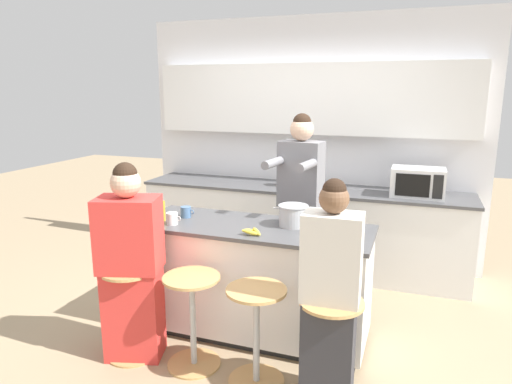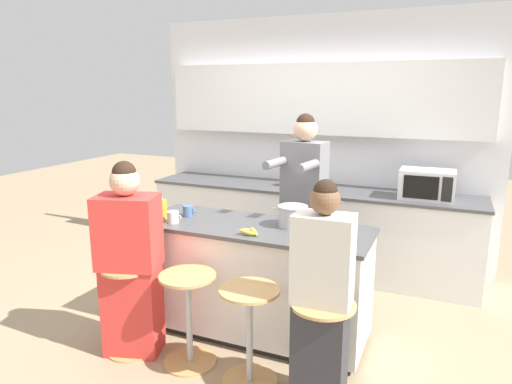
# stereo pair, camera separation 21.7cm
# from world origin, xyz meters

# --- Properties ---
(ground_plane) EXTENTS (16.00, 16.00, 0.00)m
(ground_plane) POSITION_xyz_m (0.00, 0.00, 0.00)
(ground_plane) COLOR tan
(wall_back) EXTENTS (3.77, 0.22, 2.70)m
(wall_back) POSITION_xyz_m (0.00, 1.80, 1.54)
(wall_back) COLOR white
(wall_back) RESTS_ON ground_plane
(back_counter) EXTENTS (3.50, 0.64, 0.90)m
(back_counter) POSITION_xyz_m (0.00, 1.49, 0.45)
(back_counter) COLOR white
(back_counter) RESTS_ON ground_plane
(kitchen_island) EXTENTS (1.83, 0.68, 0.90)m
(kitchen_island) POSITION_xyz_m (0.00, 0.00, 0.46)
(kitchen_island) COLOR black
(kitchen_island) RESTS_ON ground_plane
(bar_stool_leftmost) EXTENTS (0.40, 0.40, 0.68)m
(bar_stool_leftmost) POSITION_xyz_m (-0.73, -0.60, 0.39)
(bar_stool_leftmost) COLOR tan
(bar_stool_leftmost) RESTS_ON ground_plane
(bar_stool_center_left) EXTENTS (0.40, 0.40, 0.68)m
(bar_stool_center_left) POSITION_xyz_m (-0.24, -0.57, 0.39)
(bar_stool_center_left) COLOR tan
(bar_stool_center_left) RESTS_ON ground_plane
(bar_stool_center_right) EXTENTS (0.40, 0.40, 0.68)m
(bar_stool_center_right) POSITION_xyz_m (0.24, -0.60, 0.39)
(bar_stool_center_right) COLOR tan
(bar_stool_center_right) RESTS_ON ground_plane
(bar_stool_rightmost) EXTENTS (0.40, 0.40, 0.68)m
(bar_stool_rightmost) POSITION_xyz_m (0.73, -0.61, 0.39)
(bar_stool_rightmost) COLOR tan
(bar_stool_rightmost) RESTS_ON ground_plane
(person_cooking) EXTENTS (0.42, 0.57, 1.73)m
(person_cooking) POSITION_xyz_m (0.22, 0.60, 0.87)
(person_cooking) COLOR #383842
(person_cooking) RESTS_ON ground_plane
(person_wrapped_blanket) EXTENTS (0.49, 0.40, 1.45)m
(person_wrapped_blanket) POSITION_xyz_m (-0.70, -0.60, 0.69)
(person_wrapped_blanket) COLOR red
(person_wrapped_blanket) RESTS_ON ground_plane
(person_seated_near) EXTENTS (0.36, 0.28, 1.43)m
(person_seated_near) POSITION_xyz_m (0.72, -0.60, 0.66)
(person_seated_near) COLOR #333338
(person_seated_near) RESTS_ON ground_plane
(cooking_pot) EXTENTS (0.32, 0.23, 0.16)m
(cooking_pot) POSITION_xyz_m (0.29, 0.09, 0.99)
(cooking_pot) COLOR #B7BABC
(cooking_pot) RESTS_ON kitchen_island
(fruit_bowl) EXTENTS (0.23, 0.23, 0.07)m
(fruit_bowl) POSITION_xyz_m (0.68, -0.10, 0.94)
(fruit_bowl) COLOR #B7BABC
(fruit_bowl) RESTS_ON kitchen_island
(coffee_cup_near) EXTENTS (0.12, 0.09, 0.09)m
(coffee_cup_near) POSITION_xyz_m (-0.60, -0.18, 0.95)
(coffee_cup_near) COLOR white
(coffee_cup_near) RESTS_ON kitchen_island
(coffee_cup_far) EXTENTS (0.12, 0.09, 0.09)m
(coffee_cup_far) POSITION_xyz_m (-0.60, 0.03, 0.95)
(coffee_cup_far) COLOR #4C7099
(coffee_cup_far) RESTS_ON kitchen_island
(banana_bunch) EXTENTS (0.16, 0.12, 0.05)m
(banana_bunch) POSITION_xyz_m (0.07, -0.22, 0.93)
(banana_bunch) COLOR yellow
(banana_bunch) RESTS_ON kitchen_island
(juice_carton) EXTENTS (0.06, 0.06, 0.18)m
(juice_carton) POSITION_xyz_m (-0.74, -0.14, 0.99)
(juice_carton) COLOR gold
(juice_carton) RESTS_ON kitchen_island
(microwave) EXTENTS (0.50, 0.33, 0.28)m
(microwave) POSITION_xyz_m (1.17, 1.44, 1.04)
(microwave) COLOR white
(microwave) RESTS_ON back_counter
(potted_plant) EXTENTS (0.16, 0.16, 0.23)m
(potted_plant) POSITION_xyz_m (-0.17, 1.49, 1.02)
(potted_plant) COLOR #93563D
(potted_plant) RESTS_ON back_counter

